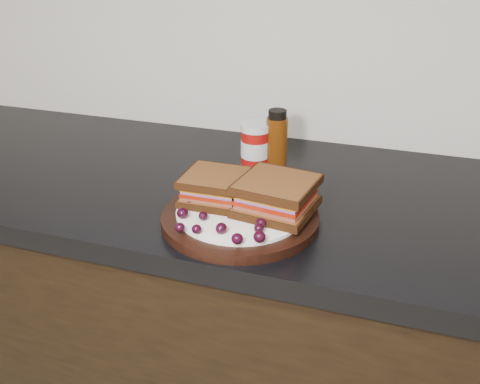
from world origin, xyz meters
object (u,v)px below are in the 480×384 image
(sandwich_left, at_px, (215,187))
(condiment_jar, at_px, (255,145))
(plate, at_px, (240,218))
(oil_bottle, at_px, (277,139))

(sandwich_left, relative_size, condiment_jar, 1.14)
(plate, xyz_separation_m, oil_bottle, (-0.00, 0.26, 0.06))
(plate, relative_size, oil_bottle, 2.16)
(sandwich_left, bearing_deg, condiment_jar, 87.50)
(condiment_jar, height_order, oil_bottle, oil_bottle)
(plate, relative_size, condiment_jar, 2.87)
(oil_bottle, bearing_deg, sandwich_left, -102.24)
(plate, bearing_deg, oil_bottle, 91.06)
(sandwich_left, distance_m, oil_bottle, 0.24)
(sandwich_left, relative_size, oil_bottle, 0.86)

